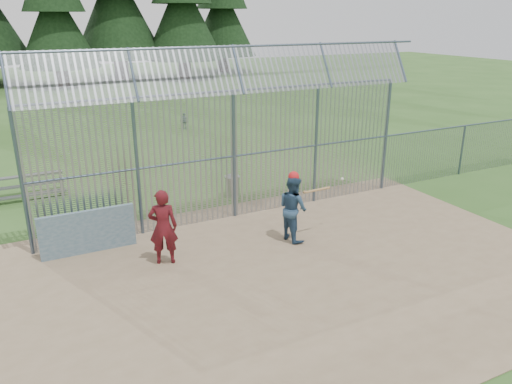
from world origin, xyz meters
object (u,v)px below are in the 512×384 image
batter (293,208)px  bleacher (19,188)px  dugout_wall (88,232)px  trash_can (232,186)px  onlooker (163,227)px

batter → bleacher: size_ratio=0.63×
dugout_wall → trash_can: bearing=24.0°
onlooker → trash_can: bearing=-114.6°
dugout_wall → onlooker: bearing=-42.3°
batter → onlooker: bearing=78.6°
batter → bleacher: batter is taller
trash_can → bleacher: bearing=155.2°
onlooker → trash_can: 5.36m
batter → trash_can: batter is taller
trash_can → bleacher: 7.46m
bleacher → batter: bearing=-46.8°
dugout_wall → bleacher: 5.69m
dugout_wall → trash_can: dugout_wall is taller
dugout_wall → trash_can: 5.82m
dugout_wall → batter: bearing=-18.1°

